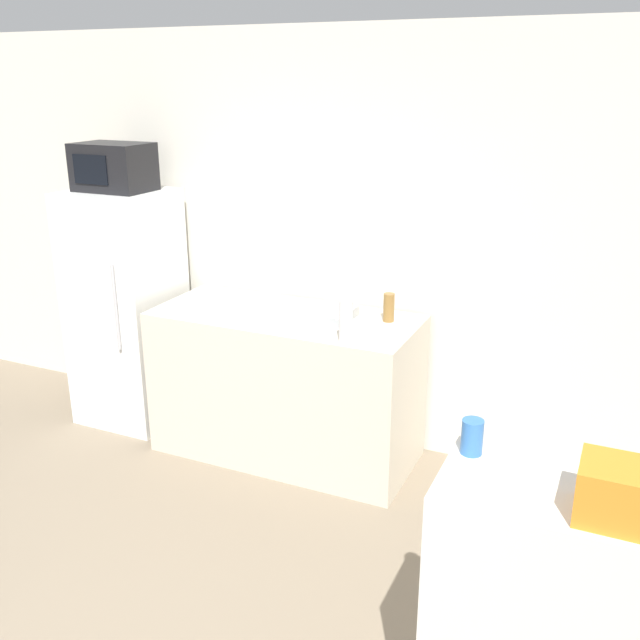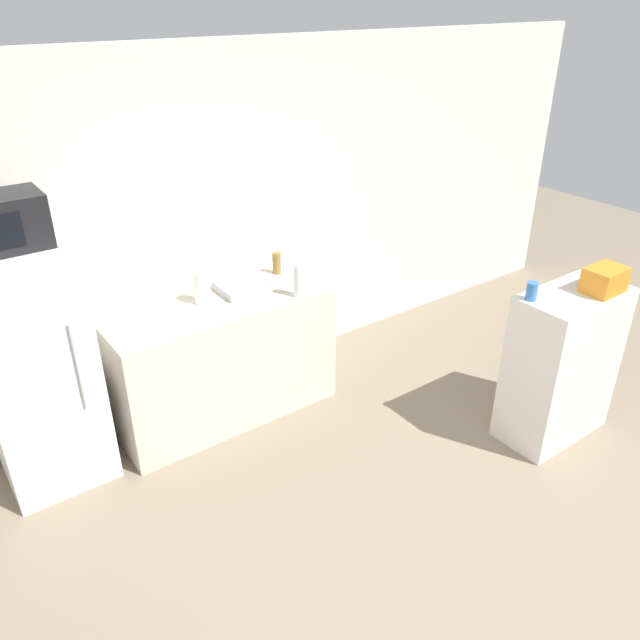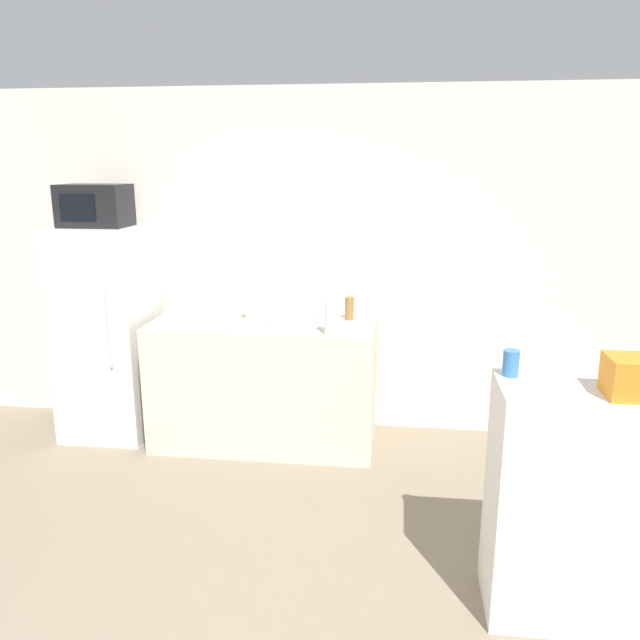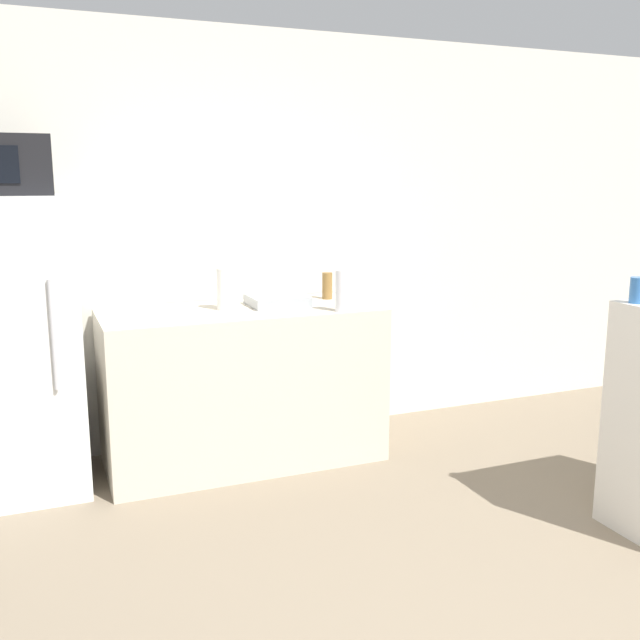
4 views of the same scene
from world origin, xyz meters
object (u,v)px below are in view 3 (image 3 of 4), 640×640
Objects in this scene: microwave at (95,206)px; paper_towel_roll at (252,305)px; bottle_short at (349,308)px; jar at (511,363)px; refrigerator at (106,333)px; basket at (640,377)px; bottle_tall at (330,318)px.

microwave reaches higher than paper_towel_roll.
jar is at bearing -62.59° from bottle_short.
microwave reaches higher than jar.
bottle_short is at bearing 3.86° from refrigerator.
basket is 2.69m from paper_towel_roll.
bottle_short is at bearing 117.41° from jar.
bottle_short is 0.63× the size of basket.
refrigerator reaches higher than jar.
bottle_tall is at bearing -10.12° from microwave.
bottle_tall is at bearing -10.16° from refrigerator.
bottle_tall is at bearing 127.89° from jar.
basket reaches higher than jar.
microwave is 1.91m from bottle_tall.
paper_towel_roll is (1.14, -0.01, -0.70)m from microwave.
refrigerator is at bearing 69.84° from microwave.
jar is at bearing 157.34° from basket.
refrigerator is at bearing 150.26° from jar.
jar is (-0.48, 0.20, -0.02)m from basket.
microwave reaches higher than bottle_tall.
jar is at bearing -44.54° from paper_towel_roll.
basket is at bearing -40.38° from paper_towel_roll.
bottle_short is at bearing 125.76° from basket.
bottle_short is 2.31m from basket.
paper_towel_roll is (-1.56, 1.54, -0.12)m from jar.
microwave is at bearing 179.62° from paper_towel_roll.
basket is (1.44, -1.43, 0.15)m from bottle_tall.
basket is at bearing -22.66° from jar.
bottle_short is 1.40× the size of jar.
microwave is (-0.00, -0.00, 0.95)m from refrigerator.
paper_towel_roll is at bearing -0.38° from microwave.
refrigerator is 3.14m from jar.
bottle_tall is at bearing -102.06° from bottle_short.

